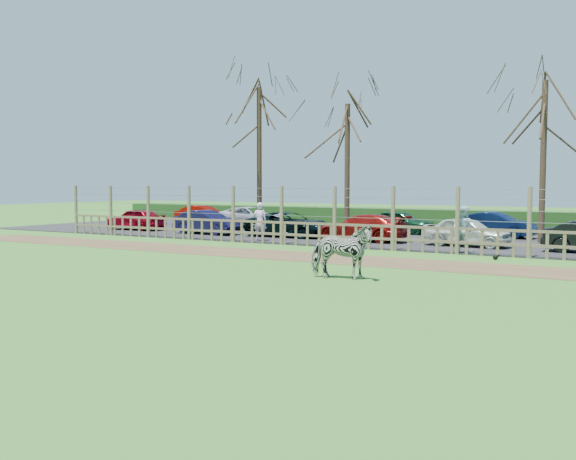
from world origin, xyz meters
The scene contains 21 objects.
ground centered at (0.00, 0.00, 0.00)m, with size 120.00×120.00×0.00m, color #599443.
dirt_strip centered at (0.00, 4.50, 0.01)m, with size 34.00×2.80×0.01m, color brown.
asphalt centered at (0.00, 14.50, 0.02)m, with size 44.00×13.00×0.04m, color #232326.
hedge centered at (0.00, 21.50, 0.55)m, with size 46.00×2.00×1.10m, color #1E4716.
fence centered at (0.00, 8.00, 0.80)m, with size 30.16×0.16×2.50m.
tree_left centered at (-6.50, 12.50, 5.62)m, with size 4.80×4.80×7.88m.
tree_mid centered at (-2.00, 13.50, 4.87)m, with size 4.80×4.80×6.83m.
tree_right centered at (7.00, 14.00, 5.24)m, with size 4.80×4.80×7.35m.
zebra centered at (3.94, 0.31, 0.76)m, with size 0.82×1.79×1.51m, color gray.
visitor_a centered at (-4.14, 8.86, 0.90)m, with size 0.63×0.41×1.72m, color silver.
visitor_b centered at (5.09, 8.48, 0.90)m, with size 0.84×0.65×1.72m, color silver.
crow centered at (6.61, 6.98, 0.09)m, with size 0.24×0.18×0.19m.
car_0 centered at (-13.74, 11.06, 0.64)m, with size 1.42×3.52×1.20m, color maroon.
car_1 centered at (-8.54, 10.71, 0.64)m, with size 1.27×3.64×1.20m, color #15143F.
car_2 centered at (-4.07, 11.32, 0.64)m, with size 1.99×4.32×1.20m, color black.
car_3 centered at (-0.05, 10.93, 0.64)m, with size 1.68×4.13×1.20m, color maroon.
car_4 centered at (4.63, 10.86, 0.64)m, with size 1.42×3.52×1.20m, color silver.
car_7 centered at (-13.10, 16.37, 0.64)m, with size 1.27×3.64×1.20m, color #970B03.
car_8 centered at (-9.49, 16.24, 0.64)m, with size 1.99×4.32×1.20m, color silver.
car_10 centered at (-0.15, 16.01, 0.64)m, with size 1.42×3.52×1.20m, color #0F4022.
car_11 centered at (4.67, 15.98, 0.64)m, with size 1.27×3.64×1.20m, color #0B193E.
Camera 1 is at (11.37, -15.40, 2.59)m, focal length 40.00 mm.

